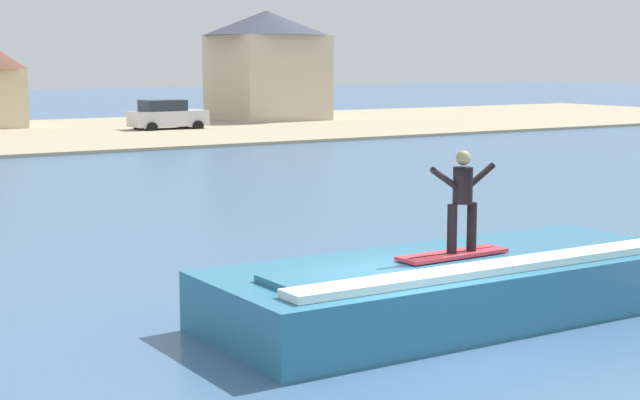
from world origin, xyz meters
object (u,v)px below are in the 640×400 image
surfboard (453,254)px  house_gabled_white (267,61)px  surfer (463,195)px  wave_crest (456,287)px  car_far_shore (167,115)px

surfboard → house_gabled_white: (23.17, 47.72, 3.01)m
surfboard → surfer: 0.96m
wave_crest → surfboard: 0.67m
wave_crest → car_far_shore: bearing=72.6°
car_far_shore → house_gabled_white: house_gabled_white is taller
wave_crest → surfboard: surfboard is taller
car_far_shore → house_gabled_white: size_ratio=0.52×
surfer → car_far_shore: (13.34, 42.41, -1.10)m
surfboard → surfer: (0.14, -0.04, 0.95)m
car_far_shore → surfboard: bearing=-107.7°
surfboard → car_far_shore: car_far_shore is taller
car_far_shore → surfer: bearing=-107.5°
house_gabled_white → surfboard: bearing=-115.9°
surfboard → house_gabled_white: 53.14m
car_far_shore → house_gabled_white: (9.68, 5.36, 3.16)m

